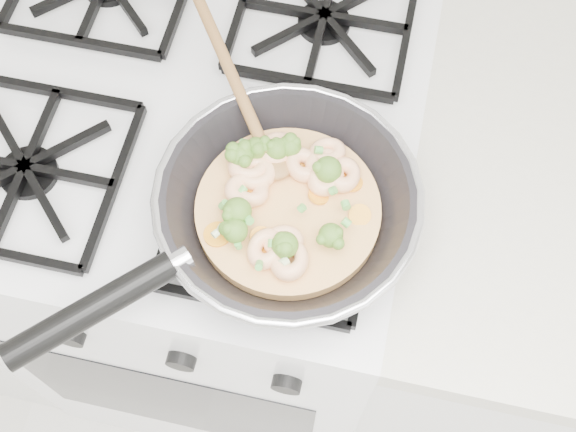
# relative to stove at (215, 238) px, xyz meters

# --- Properties ---
(stove) EXTENTS (0.60, 0.60, 0.92)m
(stove) POSITION_rel_stove_xyz_m (0.00, 0.00, 0.00)
(stove) COLOR white
(stove) RESTS_ON ground
(skillet) EXTENTS (0.39, 0.49, 0.09)m
(skillet) POSITION_rel_stove_xyz_m (0.16, -0.15, 0.50)
(skillet) COLOR black
(skillet) RESTS_ON stove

